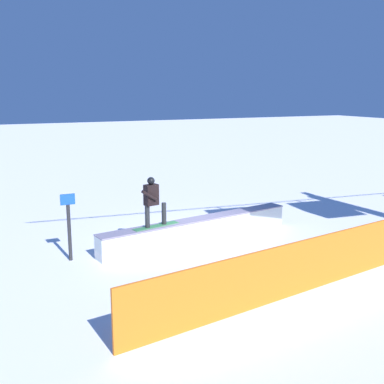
# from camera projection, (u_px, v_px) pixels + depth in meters

# --- Properties ---
(ground_plane) EXTENTS (120.00, 120.00, 0.00)m
(ground_plane) POSITION_uv_depth(u_px,v_px,m) (199.00, 240.00, 15.27)
(ground_plane) COLOR white
(grind_box) EXTENTS (6.86, 1.66, 0.72)m
(grind_box) POSITION_uv_depth(u_px,v_px,m) (199.00, 230.00, 15.20)
(grind_box) COLOR white
(grind_box) RESTS_ON ground_plane
(snowboarder) EXTENTS (1.54, 0.64, 1.50)m
(snowboarder) POSITION_uv_depth(u_px,v_px,m) (152.00, 200.00, 14.01)
(snowboarder) COLOR #3A824B
(snowboarder) RESTS_ON grind_box
(safety_fence) EXTENTS (8.80, 1.48, 1.29)m
(safety_fence) POSITION_uv_depth(u_px,v_px,m) (290.00, 270.00, 10.97)
(safety_fence) COLOR orange
(safety_fence) RESTS_ON ground_plane
(trail_marker) EXTENTS (0.40, 0.10, 1.91)m
(trail_marker) POSITION_uv_depth(u_px,v_px,m) (69.00, 225.00, 13.29)
(trail_marker) COLOR #262628
(trail_marker) RESTS_ON ground_plane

